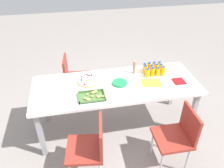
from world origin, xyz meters
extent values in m
plane|color=gray|center=(0.00, 0.00, 0.00)|extent=(12.00, 12.00, 0.00)
cube|color=white|center=(0.00, 0.00, 0.74)|extent=(2.19, 0.82, 0.04)
cube|color=#99999E|center=(-1.01, -0.33, 0.36)|extent=(0.06, 0.06, 0.72)
cube|color=#99999E|center=(1.01, -0.33, 0.36)|extent=(0.06, 0.06, 0.72)
cube|color=#99999E|center=(-1.01, 0.33, 0.36)|extent=(0.06, 0.06, 0.72)
cube|color=#99999E|center=(1.01, 0.33, 0.36)|extent=(0.06, 0.06, 0.72)
cube|color=maroon|center=(-0.50, 0.76, 0.45)|extent=(0.41, 0.41, 0.04)
cube|color=maroon|center=(-0.69, 0.76, 0.64)|extent=(0.03, 0.38, 0.38)
cylinder|color=silver|center=(-0.34, 0.92, 0.21)|extent=(0.02, 0.02, 0.41)
cylinder|color=silver|center=(-0.34, 0.60, 0.21)|extent=(0.02, 0.02, 0.41)
cylinder|color=silver|center=(-0.66, 0.92, 0.21)|extent=(0.02, 0.02, 0.41)
cylinder|color=silver|center=(-0.66, 0.60, 0.21)|extent=(0.02, 0.02, 0.41)
cube|color=maroon|center=(0.47, -0.72, 0.45)|extent=(0.44, 0.44, 0.04)
cube|color=maroon|center=(0.66, -0.74, 0.64)|extent=(0.07, 0.38, 0.38)
cylinder|color=silver|center=(0.30, -0.87, 0.21)|extent=(0.02, 0.02, 0.41)
cylinder|color=silver|center=(0.33, -0.55, 0.21)|extent=(0.02, 0.02, 0.41)
cylinder|color=silver|center=(0.62, -0.90, 0.21)|extent=(0.02, 0.02, 0.41)
cylinder|color=silver|center=(0.65, -0.58, 0.21)|extent=(0.02, 0.02, 0.41)
cube|color=maroon|center=(0.50, 0.73, 0.45)|extent=(0.45, 0.45, 0.04)
cube|color=maroon|center=(0.32, 0.75, 0.64)|extent=(0.08, 0.38, 0.38)
cylinder|color=silver|center=(0.64, 0.55, 0.21)|extent=(0.02, 0.02, 0.41)
cylinder|color=silver|center=(0.32, 0.59, 0.21)|extent=(0.02, 0.02, 0.41)
cylinder|color=#F9AC14|center=(-0.69, -0.24, 0.82)|extent=(0.06, 0.06, 0.12)
cylinder|color=blue|center=(-0.69, -0.24, 0.89)|extent=(0.04, 0.04, 0.02)
cylinder|color=#FAAD14|center=(-0.61, -0.25, 0.82)|extent=(0.06, 0.06, 0.12)
cylinder|color=blue|center=(-0.61, -0.25, 0.89)|extent=(0.04, 0.04, 0.02)
cylinder|color=#FAAE14|center=(-0.54, -0.25, 0.82)|extent=(0.06, 0.06, 0.12)
cylinder|color=blue|center=(-0.54, -0.25, 0.88)|extent=(0.04, 0.04, 0.02)
cylinder|color=#F9AD14|center=(-0.47, -0.24, 0.82)|extent=(0.06, 0.06, 0.12)
cylinder|color=blue|center=(-0.47, -0.24, 0.88)|extent=(0.04, 0.04, 0.02)
cylinder|color=#F9AE14|center=(-0.69, -0.18, 0.82)|extent=(0.06, 0.06, 0.12)
cylinder|color=blue|center=(-0.69, -0.18, 0.89)|extent=(0.04, 0.04, 0.02)
cylinder|color=#FAAD14|center=(-0.62, -0.17, 0.82)|extent=(0.06, 0.06, 0.13)
cylinder|color=blue|center=(-0.62, -0.17, 0.90)|extent=(0.04, 0.04, 0.02)
cylinder|color=#F9AD14|center=(-0.54, -0.17, 0.82)|extent=(0.06, 0.06, 0.12)
cylinder|color=blue|center=(-0.54, -0.17, 0.89)|extent=(0.04, 0.04, 0.02)
cylinder|color=#F9AD14|center=(-0.46, -0.18, 0.82)|extent=(0.06, 0.06, 0.12)
cylinder|color=blue|center=(-0.46, -0.18, 0.89)|extent=(0.04, 0.04, 0.02)
cylinder|color=#FAAC14|center=(-0.69, -0.09, 0.82)|extent=(0.06, 0.06, 0.13)
cylinder|color=blue|center=(-0.69, -0.09, 0.90)|extent=(0.04, 0.04, 0.02)
cylinder|color=#F9AD14|center=(-0.61, -0.10, 0.82)|extent=(0.06, 0.06, 0.12)
cylinder|color=blue|center=(-0.61, -0.10, 0.89)|extent=(0.04, 0.04, 0.02)
cylinder|color=#FAAD14|center=(-0.54, -0.10, 0.82)|extent=(0.05, 0.05, 0.12)
cylinder|color=blue|center=(-0.54, -0.10, 0.89)|extent=(0.03, 0.03, 0.02)
cylinder|color=#F9AC14|center=(-0.46, -0.09, 0.82)|extent=(0.06, 0.06, 0.12)
cylinder|color=blue|center=(-0.46, -0.09, 0.89)|extent=(0.04, 0.04, 0.02)
cylinder|color=tan|center=(0.34, -0.14, 0.77)|extent=(0.33, 0.33, 0.02)
cylinder|color=white|center=(0.34, -0.14, 0.78)|extent=(0.30, 0.30, 0.01)
sphere|color=#66B238|center=(0.37, -0.12, 0.79)|extent=(0.03, 0.03, 0.03)
sphere|color=red|center=(0.43, -0.22, 0.79)|extent=(0.02, 0.02, 0.02)
sphere|color=#66B238|center=(0.43, -0.19, 0.79)|extent=(0.02, 0.02, 0.02)
sphere|color=red|center=(0.41, -0.03, 0.79)|extent=(0.03, 0.03, 0.03)
sphere|color=red|center=(0.33, -0.24, 0.79)|extent=(0.02, 0.02, 0.02)
sphere|color=#1E1947|center=(0.37, -0.27, 0.79)|extent=(0.02, 0.02, 0.02)
sphere|color=#1E1947|center=(0.30, -0.24, 0.79)|extent=(0.03, 0.03, 0.03)
sphere|color=red|center=(0.35, -0.25, 0.79)|extent=(0.02, 0.02, 0.02)
sphere|color=#1E1947|center=(0.39, -0.26, 0.79)|extent=(0.02, 0.02, 0.02)
sphere|color=red|center=(0.35, -0.18, 0.79)|extent=(0.02, 0.02, 0.02)
sphere|color=#66B238|center=(0.37, -0.11, 0.79)|extent=(0.02, 0.02, 0.02)
sphere|color=#1E1947|center=(0.36, -0.11, 0.79)|extent=(0.02, 0.02, 0.02)
sphere|color=red|center=(0.44, -0.14, 0.79)|extent=(0.02, 0.02, 0.02)
sphere|color=#1E1947|center=(0.37, -0.13, 0.79)|extent=(0.02, 0.02, 0.02)
sphere|color=red|center=(0.44, -0.15, 0.79)|extent=(0.02, 0.02, 0.02)
cube|color=#477238|center=(0.35, 0.21, 0.76)|extent=(0.33, 0.22, 0.01)
cube|color=#477238|center=(0.35, 0.11, 0.78)|extent=(0.33, 0.01, 0.03)
cube|color=#477238|center=(0.35, 0.32, 0.78)|extent=(0.33, 0.01, 0.03)
cube|color=#477238|center=(0.19, 0.21, 0.78)|extent=(0.01, 0.22, 0.03)
cube|color=#477238|center=(0.51, 0.21, 0.78)|extent=(0.01, 0.22, 0.03)
ellipsoid|color=tan|center=(0.29, 0.14, 0.78)|extent=(0.05, 0.04, 0.03)
ellipsoid|color=tan|center=(0.24, 0.23, 0.78)|extent=(0.04, 0.03, 0.02)
ellipsoid|color=tan|center=(0.40, 0.16, 0.78)|extent=(0.04, 0.03, 0.02)
ellipsoid|color=tan|center=(0.28, 0.25, 0.78)|extent=(0.03, 0.02, 0.02)
ellipsoid|color=tan|center=(0.33, 0.15, 0.78)|extent=(0.05, 0.04, 0.03)
ellipsoid|color=tan|center=(0.35, 0.22, 0.78)|extent=(0.04, 0.03, 0.02)
ellipsoid|color=tan|center=(0.40, 0.28, 0.78)|extent=(0.06, 0.04, 0.03)
ellipsoid|color=tan|center=(0.43, 0.25, 0.78)|extent=(0.04, 0.03, 0.02)
ellipsoid|color=tan|center=(0.28, 0.23, 0.78)|extent=(0.04, 0.03, 0.02)
ellipsoid|color=tan|center=(0.25, 0.24, 0.78)|extent=(0.04, 0.03, 0.02)
ellipsoid|color=tan|center=(0.22, 0.25, 0.78)|extent=(0.04, 0.03, 0.02)
cylinder|color=#1E8C4C|center=(-0.05, 0.00, 0.76)|extent=(0.20, 0.20, 0.00)
cylinder|color=#1E8C4C|center=(-0.05, 0.00, 0.77)|extent=(0.20, 0.20, 0.00)
cylinder|color=#1E8C4C|center=(-0.05, 0.00, 0.77)|extent=(0.20, 0.20, 0.00)
cylinder|color=#1E8C4C|center=(-0.05, 0.00, 0.78)|extent=(0.20, 0.20, 0.00)
cylinder|color=#1E8C4C|center=(-0.05, 0.00, 0.78)|extent=(0.20, 0.20, 0.00)
cylinder|color=#1E8C4C|center=(-0.05, 0.00, 0.79)|extent=(0.20, 0.20, 0.00)
cube|color=red|center=(-0.84, 0.10, 0.77)|extent=(0.15, 0.15, 0.02)
cylinder|color=#9E7A56|center=(-0.31, -0.23, 0.85)|extent=(0.04, 0.04, 0.19)
cube|color=yellow|center=(-0.47, 0.06, 0.76)|extent=(0.29, 0.24, 0.01)
camera|label=1|loc=(0.52, 2.34, 2.41)|focal=35.44mm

